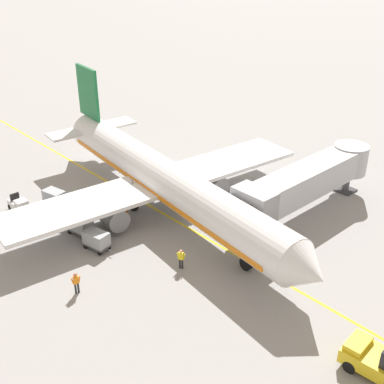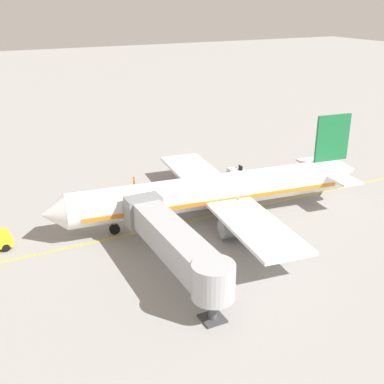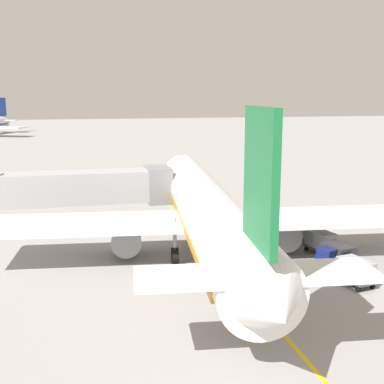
% 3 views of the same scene
% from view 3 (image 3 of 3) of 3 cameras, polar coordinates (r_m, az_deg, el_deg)
% --- Properties ---
extents(ground_plane, '(400.00, 400.00, 0.00)m').
position_cam_3_polar(ground_plane, '(37.88, 1.41, -6.02)').
color(ground_plane, gray).
extents(gate_lead_in_line, '(0.24, 80.00, 0.01)m').
position_cam_3_polar(gate_lead_in_line, '(37.88, 1.41, -6.01)').
color(gate_lead_in_line, gold).
rests_on(gate_lead_in_line, ground).
extents(parked_airliner, '(30.40, 37.34, 10.63)m').
position_cam_3_polar(parked_airliner, '(34.94, 1.56, -2.07)').
color(parked_airliner, white).
rests_on(parked_airliner, ground).
extents(jet_bridge, '(16.90, 3.50, 4.98)m').
position_cam_3_polar(jet_bridge, '(42.83, -13.69, 0.43)').
color(jet_bridge, '#A8AAAF').
rests_on(jet_bridge, ground).
extents(pushback_tractor, '(2.58, 4.58, 2.40)m').
position_cam_3_polar(pushback_tractor, '(58.81, -1.25, 1.22)').
color(pushback_tractor, gold).
rests_on(pushback_tractor, ground).
extents(baggage_tug_lead, '(2.06, 2.77, 1.62)m').
position_cam_3_polar(baggage_tug_lead, '(33.32, 15.88, -7.58)').
color(baggage_tug_lead, navy).
rests_on(baggage_tug_lead, ground).
extents(baggage_cart_front, '(1.73, 2.98, 1.58)m').
position_cam_3_polar(baggage_cart_front, '(39.41, 12.70, -4.18)').
color(baggage_cart_front, '#4C4C51').
rests_on(baggage_cart_front, ground).
extents(baggage_cart_second_in_train, '(1.73, 2.98, 1.58)m').
position_cam_3_polar(baggage_cart_second_in_train, '(36.86, 14.32, -5.32)').
color(baggage_cart_second_in_train, '#4C4C51').
rests_on(baggage_cart_second_in_train, ground).
extents(baggage_cart_third_in_train, '(1.73, 2.98, 1.58)m').
position_cam_3_polar(baggage_cart_third_in_train, '(34.15, 16.17, -6.72)').
color(baggage_cart_third_in_train, '#4C4C51').
rests_on(baggage_cart_third_in_train, ground).
extents(baggage_cart_tail_end, '(1.73, 2.98, 1.58)m').
position_cam_3_polar(baggage_cart_tail_end, '(31.39, 18.02, -8.41)').
color(baggage_cart_tail_end, '#4C4C51').
rests_on(baggage_cart_tail_end, ground).
extents(ground_crew_wing_walker, '(0.72, 0.33, 1.69)m').
position_cam_3_polar(ground_crew_wing_walker, '(44.62, 15.37, -2.53)').
color(ground_crew_wing_walker, '#232328').
rests_on(ground_crew_wing_walker, ground).
extents(ground_crew_loader, '(0.24, 0.72, 1.69)m').
position_cam_3_polar(ground_crew_loader, '(35.98, 7.75, -5.46)').
color(ground_crew_loader, '#232328').
rests_on(ground_crew_loader, ground).
extents(ground_crew_marshaller, '(0.42, 0.68, 1.69)m').
position_cam_3_polar(ground_crew_marshaller, '(44.20, 5.07, -2.30)').
color(ground_crew_marshaller, '#232328').
rests_on(ground_crew_marshaller, ground).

